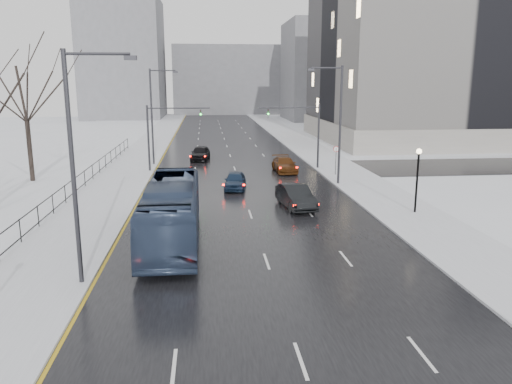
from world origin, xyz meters
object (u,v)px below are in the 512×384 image
object	(u,v)px
mast_signal_right	(308,129)
mast_signal_left	(159,130)
tree_park_e	(33,182)
sedan_right_near	(296,196)
streetlight_l_near	(78,158)
no_uturn_sign	(336,152)
streetlight_l_far	(154,112)
bus	(172,212)
sedan_center_near	(235,181)
sedan_center_far	(200,153)
streetlight_r_mid	(338,119)
lamppost_r_mid	(418,171)
sedan_right_far	(285,165)

from	to	relation	value
mast_signal_right	mast_signal_left	bearing A→B (deg)	180.00
tree_park_e	sedan_right_near	xyz separation A→B (m)	(21.53, -11.56, 0.85)
streetlight_l_near	no_uturn_sign	size ratio (longest dim) A/B	3.70
tree_park_e	no_uturn_sign	bearing A→B (deg)	0.00
tree_park_e	mast_signal_left	xyz separation A→B (m)	(10.87, 4.00, 4.11)
mast_signal_left	streetlight_l_far	bearing A→B (deg)	101.87
bus	sedan_center_near	world-z (taller)	bus
streetlight_l_far	mast_signal_left	bearing A→B (deg)	-78.13
no_uturn_sign	sedan_center_near	size ratio (longest dim) A/B	0.65
streetlight_l_near	sedan_center_far	world-z (taller)	streetlight_l_near
sedan_right_near	streetlight_l_near	bearing A→B (deg)	-140.28
no_uturn_sign	bus	xyz separation A→B (m)	(-14.00, -18.29, -0.58)
sedan_center_near	streetlight_l_far	bearing A→B (deg)	127.46
tree_park_e	sedan_right_near	distance (m)	24.45
mast_signal_right	streetlight_l_near	bearing A→B (deg)	-118.96
mast_signal_right	sedan_center_far	xyz separation A→B (m)	(-10.83, 6.96, -3.27)
streetlight_r_mid	mast_signal_right	distance (m)	8.18
streetlight_r_mid	mast_signal_left	world-z (taller)	streetlight_r_mid
sedan_center_near	no_uturn_sign	bearing A→B (deg)	33.60
lamppost_r_mid	bus	size ratio (longest dim) A/B	0.35
streetlight_l_far	no_uturn_sign	xyz separation A→B (m)	(17.37, -8.00, -3.32)
mast_signal_left	no_uturn_sign	bearing A→B (deg)	-13.60
sedan_center_near	sedan_right_far	distance (m)	9.18
lamppost_r_mid	mast_signal_left	size ratio (longest dim) A/B	0.66
no_uturn_sign	tree_park_e	bearing A→B (deg)	180.00
mast_signal_left	sedan_right_far	distance (m)	12.63
mast_signal_left	no_uturn_sign	distance (m)	17.10
tree_park_e	streetlight_r_mid	xyz separation A→B (m)	(26.37, -4.00, 5.62)
streetlight_r_mid	mast_signal_left	distance (m)	17.50
streetlight_r_mid	streetlight_l_near	xyz separation A→B (m)	(-16.33, -20.00, 0.00)
lamppost_r_mid	no_uturn_sign	bearing A→B (deg)	97.33
bus	sedan_right_far	world-z (taller)	bus
lamppost_r_mid	bus	world-z (taller)	lamppost_r_mid
mast_signal_left	sedan_right_far	size ratio (longest dim) A/B	1.32
streetlight_l_near	sedan_center_far	bearing A→B (deg)	82.40
mast_signal_left	sedan_center_near	size ratio (longest dim) A/B	1.56
sedan_right_near	streetlight_r_mid	bearing A→B (deg)	49.85
streetlight_r_mid	sedan_center_near	world-z (taller)	streetlight_r_mid
streetlight_l_far	mast_signal_right	xyz separation A→B (m)	(15.49, -4.00, -1.51)
streetlight_l_far	sedan_center_near	size ratio (longest dim) A/B	2.41
sedan_right_near	lamppost_r_mid	bearing A→B (deg)	-25.15
sedan_right_far	mast_signal_right	bearing A→B (deg)	26.69
sedan_right_near	sedan_right_far	distance (m)	14.23
tree_park_e	streetlight_l_near	bearing A→B (deg)	-67.31
tree_park_e	sedan_center_near	bearing A→B (deg)	-15.52
streetlight_l_near	sedan_center_near	bearing A→B (deg)	68.18
sedan_right_near	sedan_right_far	xyz separation A→B (m)	(1.45, 14.16, -0.10)
streetlight_r_mid	no_uturn_sign	bearing A→B (deg)	75.52
mast_signal_right	sedan_center_near	size ratio (longest dim) A/B	1.56
tree_park_e	sedan_right_far	xyz separation A→B (m)	(22.97, 2.59, 0.75)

